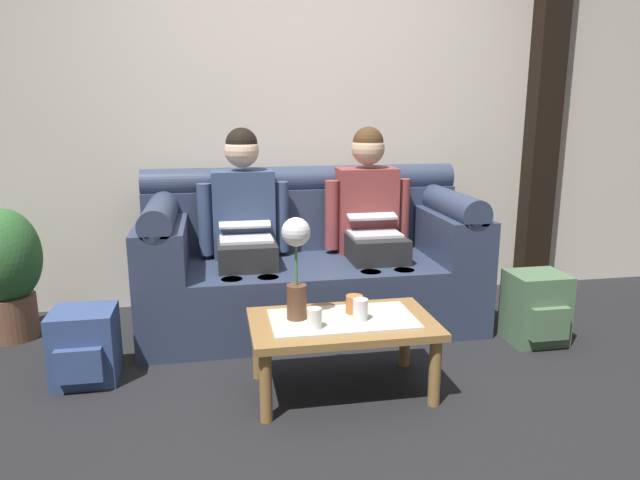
{
  "coord_description": "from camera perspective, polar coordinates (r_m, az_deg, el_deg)",
  "views": [
    {
      "loc": [
        -0.58,
        -2.31,
        1.36
      ],
      "look_at": [
        0.0,
        0.81,
        0.61
      ],
      "focal_mm": 32.6,
      "sensor_mm": 36.0,
      "label": 1
    }
  ],
  "objects": [
    {
      "name": "potted_plant",
      "position": [
        3.83,
        -28.42,
        -2.41
      ],
      "size": [
        0.4,
        0.4,
        0.78
      ],
      "color": "brown",
      "rests_on": "ground_plane"
    },
    {
      "name": "cup_near_right",
      "position": [
        2.82,
        3.38,
        -6.31
      ],
      "size": [
        0.08,
        0.08,
        0.09
      ],
      "primitive_type": "cylinder",
      "color": "#B26633",
      "rests_on": "coffee_table"
    },
    {
      "name": "ground_plane",
      "position": [
        2.74,
        3.14,
        -16.46
      ],
      "size": [
        14.0,
        14.0,
        0.0
      ],
      "primitive_type": "plane",
      "color": "black"
    },
    {
      "name": "backpack_right",
      "position": [
        3.61,
        20.46,
        -6.3
      ],
      "size": [
        0.32,
        0.32,
        0.41
      ],
      "color": "#4C6B4C",
      "rests_on": "ground_plane"
    },
    {
      "name": "coffee_table",
      "position": [
        2.79,
        2.21,
        -8.77
      ],
      "size": [
        0.87,
        0.52,
        0.37
      ],
      "color": "olive",
      "rests_on": "ground_plane"
    },
    {
      "name": "backpack_left",
      "position": [
        3.16,
        -22.09,
        -9.64
      ],
      "size": [
        0.31,
        0.32,
        0.37
      ],
      "color": "#33477A",
      "rests_on": "ground_plane"
    },
    {
      "name": "back_wall_patterned",
      "position": [
        4.06,
        -2.43,
        14.49
      ],
      "size": [
        6.0,
        0.12,
        2.9
      ],
      "primitive_type": "cube",
      "color": "beige",
      "rests_on": "ground_plane"
    },
    {
      "name": "cup_far_center",
      "position": [
        2.73,
        3.98,
        -6.83
      ],
      "size": [
        0.07,
        0.07,
        0.1
      ],
      "primitive_type": "cylinder",
      "color": "silver",
      "rests_on": "coffee_table"
    },
    {
      "name": "flower_vase",
      "position": [
        2.67,
        -2.35,
        -1.85
      ],
      "size": [
        0.13,
        0.13,
        0.48
      ],
      "color": "brown",
      "rests_on": "coffee_table"
    },
    {
      "name": "timber_pillar",
      "position": [
        4.55,
        21.15,
        13.5
      ],
      "size": [
        0.2,
        0.2,
        2.9
      ],
      "primitive_type": "cube",
      "color": "black",
      "rests_on": "ground_plane"
    },
    {
      "name": "person_right",
      "position": [
        3.68,
        5.0,
        2.2
      ],
      "size": [
        0.56,
        0.67,
        1.22
      ],
      "color": "#232326",
      "rests_on": "ground_plane"
    },
    {
      "name": "couch",
      "position": [
        3.66,
        -1.08,
        -2.37
      ],
      "size": [
        2.04,
        0.88,
        0.96
      ],
      "color": "#2D3851",
      "rests_on": "ground_plane"
    },
    {
      "name": "cup_near_left",
      "position": [
        2.63,
        -0.55,
        -7.69
      ],
      "size": [
        0.07,
        0.07,
        0.09
      ],
      "primitive_type": "cylinder",
      "color": "white",
      "rests_on": "coffee_table"
    },
    {
      "name": "person_left",
      "position": [
        3.55,
        -7.4,
        1.74
      ],
      "size": [
        0.56,
        0.67,
        1.22
      ],
      "color": "#232326",
      "rests_on": "ground_plane"
    }
  ]
}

